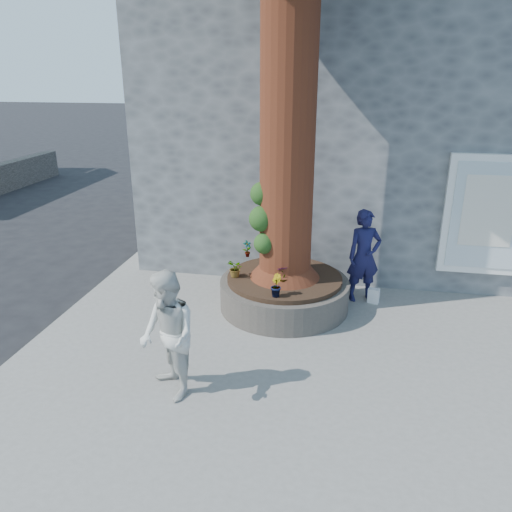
# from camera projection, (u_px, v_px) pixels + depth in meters

# --- Properties ---
(ground) EXTENTS (120.00, 120.00, 0.00)m
(ground) POSITION_uv_depth(u_px,v_px,m) (213.00, 368.00, 7.41)
(ground) COLOR black
(ground) RESTS_ON ground
(pavement) EXTENTS (9.00, 8.00, 0.12)m
(pavement) POSITION_uv_depth(u_px,v_px,m) (319.00, 340.00, 8.05)
(pavement) COLOR slate
(pavement) RESTS_ON ground
(yellow_line) EXTENTS (0.10, 30.00, 0.01)m
(yellow_line) POSITION_uv_depth(u_px,v_px,m) (61.00, 320.00, 8.85)
(yellow_line) COLOR yellow
(yellow_line) RESTS_ON ground
(stone_shop) EXTENTS (10.30, 8.30, 6.30)m
(stone_shop) POSITION_uv_depth(u_px,v_px,m) (381.00, 113.00, 12.51)
(stone_shop) COLOR #515356
(stone_shop) RESTS_ON ground
(planter) EXTENTS (2.30, 2.30, 0.60)m
(planter) POSITION_uv_depth(u_px,v_px,m) (284.00, 292.00, 8.97)
(planter) COLOR black
(planter) RESTS_ON pavement
(man) EXTENTS (0.74, 0.61, 1.72)m
(man) POSITION_uv_depth(u_px,v_px,m) (364.00, 256.00, 9.09)
(man) COLOR #16163D
(man) RESTS_ON pavement
(woman) EXTENTS (1.04, 1.06, 1.72)m
(woman) POSITION_uv_depth(u_px,v_px,m) (168.00, 336.00, 6.34)
(woman) COLOR silver
(woman) RESTS_ON pavement
(shopping_bag) EXTENTS (0.23, 0.17, 0.28)m
(shopping_bag) POSITION_uv_depth(u_px,v_px,m) (374.00, 296.00, 9.18)
(shopping_bag) COLOR white
(shopping_bag) RESTS_ON pavement
(plant_a) EXTENTS (0.21, 0.21, 0.33)m
(plant_a) POSITION_uv_depth(u_px,v_px,m) (247.00, 249.00, 9.73)
(plant_a) COLOR gray
(plant_a) RESTS_ON planter
(plant_b) EXTENTS (0.25, 0.26, 0.38)m
(plant_b) POSITION_uv_depth(u_px,v_px,m) (276.00, 285.00, 8.02)
(plant_b) COLOR gray
(plant_b) RESTS_ON planter
(plant_c) EXTENTS (0.25, 0.25, 0.36)m
(plant_c) POSITION_uv_depth(u_px,v_px,m) (283.00, 276.00, 8.40)
(plant_c) COLOR gray
(plant_c) RESTS_ON planter
(plant_d) EXTENTS (0.39, 0.39, 0.33)m
(plant_d) POSITION_uv_depth(u_px,v_px,m) (236.00, 268.00, 8.78)
(plant_d) COLOR gray
(plant_d) RESTS_ON planter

